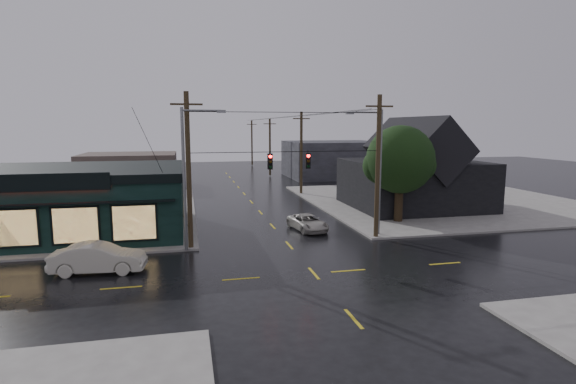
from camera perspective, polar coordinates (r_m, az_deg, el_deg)
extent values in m
plane|color=black|center=(25.02, 3.30, -10.28)|extent=(160.00, 160.00, 0.00)
cube|color=slate|center=(45.50, -29.71, -2.77)|extent=(28.00, 28.00, 0.15)
cube|color=slate|center=(51.00, 18.86, -1.02)|extent=(28.00, 28.00, 0.15)
cube|color=black|center=(37.18, -25.66, -1.35)|extent=(16.00, 12.00, 4.20)
cube|color=black|center=(36.88, -25.89, 2.32)|extent=(16.30, 12.30, 0.60)
cube|color=#FF1E14|center=(31.00, -28.39, 1.07)|extent=(7.00, 0.16, 0.90)
cube|color=black|center=(45.61, 15.61, 1.01)|extent=(12.00, 11.00, 4.50)
cylinder|color=black|center=(38.32, 13.89, -0.74)|extent=(0.70, 0.70, 3.88)
sphere|color=black|center=(37.95, 14.06, 4.03)|extent=(5.60, 5.60, 5.60)
cylinder|color=black|center=(30.05, -0.05, 5.14)|extent=(13.00, 0.04, 0.04)
cube|color=#3D312C|center=(63.46, -19.45, 2.65)|extent=(12.00, 10.00, 4.40)
cube|color=#232328|center=(71.63, 5.65, 4.17)|extent=(14.00, 12.00, 5.60)
imported|color=#BCB7A5|center=(26.98, -22.94, -7.73)|extent=(5.10, 2.13, 1.64)
imported|color=#A3A097|center=(34.82, 2.51, -3.89)|extent=(2.69, 4.62, 1.21)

